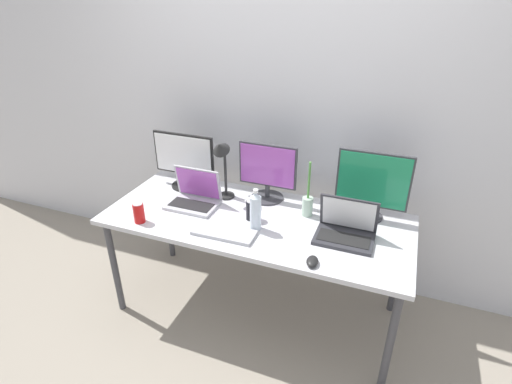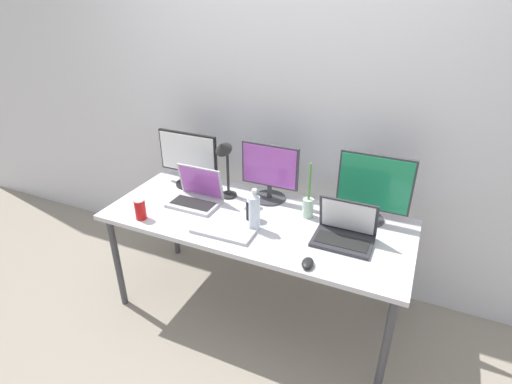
# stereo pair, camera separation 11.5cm
# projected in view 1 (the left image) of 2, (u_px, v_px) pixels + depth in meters

# --- Properties ---
(ground_plane) EXTENTS (16.00, 16.00, 0.00)m
(ground_plane) POSITION_uv_depth(u_px,v_px,m) (256.00, 308.00, 2.80)
(ground_plane) COLOR gray
(wall_back) EXTENTS (7.00, 0.08, 2.60)m
(wall_back) POSITION_uv_depth(u_px,v_px,m) (288.00, 104.00, 2.68)
(wall_back) COLOR silver
(wall_back) RESTS_ON ground
(work_desk) EXTENTS (1.87, 0.78, 0.74)m
(work_desk) POSITION_uv_depth(u_px,v_px,m) (256.00, 226.00, 2.48)
(work_desk) COLOR #424247
(work_desk) RESTS_ON ground
(monitor_left) EXTENTS (0.45, 0.21, 0.39)m
(monitor_left) POSITION_uv_depth(u_px,v_px,m) (184.00, 159.00, 2.75)
(monitor_left) COLOR black
(monitor_left) RESTS_ON work_desk
(monitor_center) EXTENTS (0.39, 0.22, 0.38)m
(monitor_center) POSITION_uv_depth(u_px,v_px,m) (268.00, 172.00, 2.58)
(monitor_center) COLOR #38383D
(monitor_center) RESTS_ON work_desk
(monitor_right) EXTENTS (0.43, 0.18, 0.43)m
(monitor_right) POSITION_uv_depth(u_px,v_px,m) (373.00, 184.00, 2.36)
(monitor_right) COLOR #38383D
(monitor_right) RESTS_ON work_desk
(laptop_silver) EXTENTS (0.32, 0.23, 0.24)m
(laptop_silver) POSITION_uv_depth(u_px,v_px,m) (195.00, 197.00, 2.58)
(laptop_silver) COLOR #B7B7BC
(laptop_silver) RESTS_ON work_desk
(laptop_secondary) EXTENTS (0.33, 0.23, 0.24)m
(laptop_secondary) POSITION_uv_depth(u_px,v_px,m) (346.00, 229.00, 2.24)
(laptop_secondary) COLOR #2D2D33
(laptop_secondary) RESTS_ON work_desk
(keyboard_main) EXTENTS (0.37, 0.15, 0.02)m
(keyboard_main) POSITION_uv_depth(u_px,v_px,m) (224.00, 233.00, 2.29)
(keyboard_main) COLOR #B2B2B7
(keyboard_main) RESTS_ON work_desk
(mouse_by_keyboard) EXTENTS (0.07, 0.10, 0.03)m
(mouse_by_keyboard) POSITION_uv_depth(u_px,v_px,m) (312.00, 261.00, 2.04)
(mouse_by_keyboard) COLOR black
(mouse_by_keyboard) RESTS_ON work_desk
(water_bottle) EXTENTS (0.07, 0.07, 0.26)m
(water_bottle) POSITION_uv_depth(u_px,v_px,m) (255.00, 211.00, 2.29)
(water_bottle) COLOR silver
(water_bottle) RESTS_ON work_desk
(soda_can_near_keyboard) EXTENTS (0.07, 0.07, 0.13)m
(soda_can_near_keyboard) POSITION_uv_depth(u_px,v_px,m) (251.00, 210.00, 2.41)
(soda_can_near_keyboard) COLOR black
(soda_can_near_keyboard) RESTS_ON work_desk
(soda_can_by_laptop) EXTENTS (0.07, 0.07, 0.13)m
(soda_can_by_laptop) POSITION_uv_depth(u_px,v_px,m) (139.00, 213.00, 2.38)
(soda_can_by_laptop) COLOR red
(soda_can_by_laptop) RESTS_ON work_desk
(bamboo_vase) EXTENTS (0.07, 0.07, 0.36)m
(bamboo_vase) POSITION_uv_depth(u_px,v_px,m) (307.00, 204.00, 2.45)
(bamboo_vase) COLOR #B2D1B7
(bamboo_vase) RESTS_ON work_desk
(desk_lamp) EXTENTS (0.11, 0.18, 0.43)m
(desk_lamp) POSITION_uv_depth(u_px,v_px,m) (222.00, 159.00, 2.53)
(desk_lamp) COLOR black
(desk_lamp) RESTS_ON work_desk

